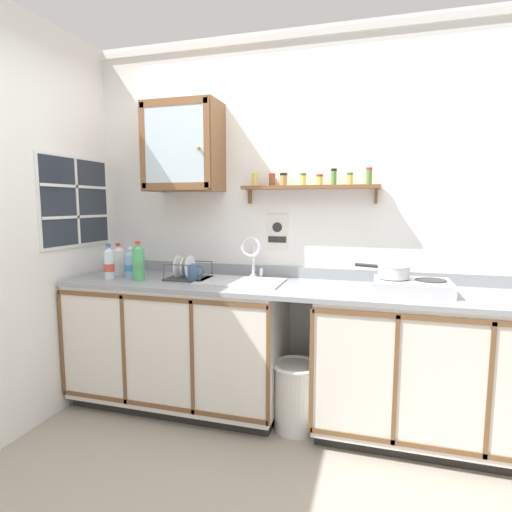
# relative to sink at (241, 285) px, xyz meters

# --- Properties ---
(floor) EXTENTS (6.19, 6.19, 0.00)m
(floor) POSITION_rel_sink_xyz_m (0.36, -0.41, -0.90)
(floor) COLOR #9E9384
(floor) RESTS_ON ground
(back_wall) EXTENTS (3.79, 0.07, 2.65)m
(back_wall) POSITION_rel_sink_xyz_m (0.36, 0.30, 0.43)
(back_wall) COLOR white
(back_wall) RESTS_ON ground
(side_wall_left) EXTENTS (0.05, 3.48, 2.65)m
(side_wall_left) POSITION_rel_sink_xyz_m (-1.26, -0.66, 0.42)
(side_wall_left) COLOR white
(side_wall_left) RESTS_ON ground
(lower_cabinet_run) EXTENTS (1.52, 0.64, 0.90)m
(lower_cabinet_run) POSITION_rel_sink_xyz_m (-0.46, -0.03, -0.45)
(lower_cabinet_run) COLOR black
(lower_cabinet_run) RESTS_ON ground
(lower_cabinet_run_right) EXTENTS (1.42, 0.64, 0.90)m
(lower_cabinet_run_right) POSITION_rel_sink_xyz_m (1.24, -0.03, -0.45)
(lower_cabinet_run_right) COLOR black
(lower_cabinet_run_right) RESTS_ON ground
(countertop) EXTENTS (3.15, 0.66, 0.03)m
(countertop) POSITION_rel_sink_xyz_m (0.36, -0.04, 0.01)
(countertop) COLOR gray
(countertop) RESTS_ON lower_cabinet_run
(backsplash) EXTENTS (3.15, 0.02, 0.08)m
(backsplash) POSITION_rel_sink_xyz_m (0.36, 0.27, 0.06)
(backsplash) COLOR gray
(backsplash) RESTS_ON countertop
(sink) EXTENTS (0.58, 0.41, 0.42)m
(sink) POSITION_rel_sink_xyz_m (0.00, 0.00, 0.00)
(sink) COLOR silver
(sink) RESTS_ON countertop
(hot_plate_stove) EXTENTS (0.44, 0.33, 0.08)m
(hot_plate_stove) POSITION_rel_sink_xyz_m (1.10, -0.04, 0.06)
(hot_plate_stove) COLOR silver
(hot_plate_stove) RESTS_ON countertop
(saucepan) EXTENTS (0.33, 0.19, 0.08)m
(saucepan) POSITION_rel_sink_xyz_m (0.99, -0.02, 0.15)
(saucepan) COLOR silver
(saucepan) RESTS_ON hot_plate_stove
(bottle_water_blue_0) EXTENTS (0.09, 0.09, 0.22)m
(bottle_water_blue_0) POSITION_rel_sink_xyz_m (-0.85, -0.03, 0.12)
(bottle_water_blue_0) COLOR #8CB7E0
(bottle_water_blue_0) RESTS_ON countertop
(bottle_opaque_white_1) EXTENTS (0.08, 0.08, 0.24)m
(bottle_opaque_white_1) POSITION_rel_sink_xyz_m (-0.99, 0.03, 0.13)
(bottle_opaque_white_1) COLOR white
(bottle_opaque_white_1) RESTS_ON countertop
(bottle_soda_green_2) EXTENTS (0.08, 0.08, 0.28)m
(bottle_soda_green_2) POSITION_rel_sink_xyz_m (-0.71, -0.14, 0.15)
(bottle_soda_green_2) COLOR #4CB266
(bottle_soda_green_2) RESTS_ON countertop
(bottle_water_clear_3) EXTENTS (0.07, 0.07, 0.25)m
(bottle_water_clear_3) POSITION_rel_sink_xyz_m (-0.95, -0.14, 0.13)
(bottle_water_clear_3) COLOR silver
(bottle_water_clear_3) RESTS_ON countertop
(dish_rack) EXTENTS (0.30, 0.23, 0.17)m
(dish_rack) POSITION_rel_sink_xyz_m (-0.40, -0.01, 0.06)
(dish_rack) COLOR #333338
(dish_rack) RESTS_ON countertop
(mug) EXTENTS (0.12, 0.11, 0.11)m
(mug) POSITION_rel_sink_xyz_m (-0.37, -0.01, 0.08)
(mug) COLOR #3F6699
(mug) RESTS_ON countertop
(wall_cabinet) EXTENTS (0.54, 0.32, 0.63)m
(wall_cabinet) POSITION_rel_sink_xyz_m (-0.48, 0.13, 0.96)
(wall_cabinet) COLOR brown
(spice_shelf) EXTENTS (0.95, 0.14, 0.23)m
(spice_shelf) POSITION_rel_sink_xyz_m (0.43, 0.21, 0.68)
(spice_shelf) COLOR brown
(warning_sign) EXTENTS (0.16, 0.01, 0.25)m
(warning_sign) POSITION_rel_sink_xyz_m (0.19, 0.27, 0.35)
(warning_sign) COLOR silver
(window) EXTENTS (0.03, 0.72, 0.66)m
(window) POSITION_rel_sink_xyz_m (-1.23, -0.12, 0.57)
(window) COLOR #262D38
(trash_bin) EXTENTS (0.31, 0.31, 0.45)m
(trash_bin) POSITION_rel_sink_xyz_m (0.41, -0.14, -0.67)
(trash_bin) COLOR silver
(trash_bin) RESTS_ON ground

